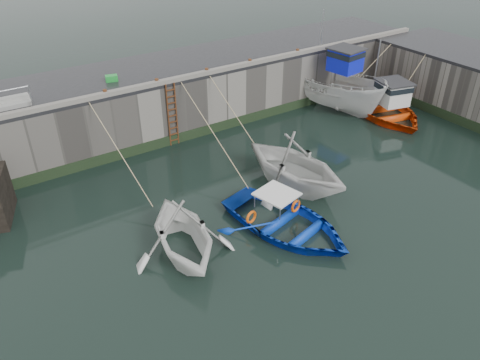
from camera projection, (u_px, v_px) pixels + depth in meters
ground at (343, 233)px, 17.56m from camera, size 120.00×120.00×0.00m
quay_back at (184, 92)px, 25.57m from camera, size 30.00×5.00×3.00m
road_back at (182, 64)px, 24.73m from camera, size 30.00×5.00×0.16m
kerb_back at (204, 73)px, 22.98m from camera, size 30.00×0.30×0.20m
algae_back at (208, 130)px, 24.45m from camera, size 30.00×0.08×0.50m
algae_right at (474, 126)px, 24.79m from camera, size 0.08×15.00×0.50m
ladder at (172, 115)px, 22.76m from camera, size 0.51×0.08×3.20m
boat_near_white at (184, 252)px, 16.64m from camera, size 4.55×5.05×2.34m
boat_near_white_rope at (129, 187)px, 20.22m from camera, size 0.04×5.78×3.10m
boat_near_blue at (286, 230)px, 17.73m from camera, size 5.05×6.17×1.12m
boat_near_blue_rope at (211, 167)px, 21.66m from camera, size 0.04×6.68×3.10m
boat_near_blacktrim at (293, 185)px, 20.35m from camera, size 5.37×5.94×2.74m
boat_near_blacktrim_rope at (237, 145)px, 23.49m from camera, size 0.04×4.68×3.10m
boat_far_white at (334, 89)px, 27.02m from camera, size 3.60×7.25×5.68m
boat_far_orange at (383, 108)px, 26.42m from camera, size 5.74×7.00×4.26m
fish_crate at (112, 78)px, 22.24m from camera, size 0.64×0.49×0.28m
railing at (10, 102)px, 19.60m from camera, size 1.60×1.05×1.00m
bollard_a at (105, 93)px, 20.68m from camera, size 0.18×0.18×0.28m
bollard_b at (157, 82)px, 21.86m from camera, size 0.18×0.18×0.28m
bollard_c at (207, 71)px, 23.12m from camera, size 0.18×0.18×0.28m
bollard_d at (250, 62)px, 24.34m from camera, size 0.18×0.18×0.28m
bollard_e at (297, 51)px, 25.84m from camera, size 0.18×0.18×0.28m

